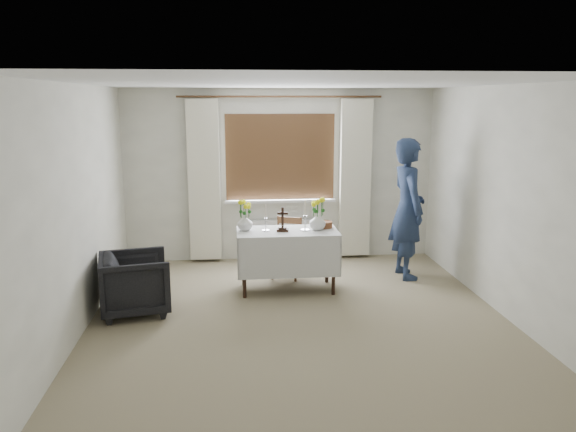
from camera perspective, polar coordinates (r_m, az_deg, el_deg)
The scene contains 12 objects.
ground at distance 6.14m, azimuth 1.26°, elevation -10.66°, with size 5.00×5.00×0.00m, color #9C8D6B.
altar_table at distance 6.99m, azimuth -0.07°, elevation -4.53°, with size 1.24×0.64×0.76m, color silver.
wooden_chair at distance 7.48m, azimuth -0.14°, elevation -3.28°, with size 0.37×0.37×0.80m, color #52311C, non-canonical shape.
armchair at distance 6.50m, azimuth -15.26°, elevation -6.63°, with size 0.72×0.74×0.68m, color black.
person at distance 7.56m, azimuth 12.06°, elevation 0.73°, with size 0.68×0.45×1.86m, color navy.
radiator at distance 8.34m, azimuth -0.75°, elevation -2.41°, with size 1.10×0.10×0.60m, color silver.
wooden_cross at distance 6.82m, azimuth -0.55°, elevation -0.34°, with size 0.14×0.10×0.30m, color black, non-canonical shape.
candlestick_left at distance 6.85m, azimuth -2.29°, elevation -0.19°, with size 0.09×0.09×0.32m, color silver, non-canonical shape.
candlestick_right at distance 6.87m, azimuth 1.74°, elevation 0.08°, with size 0.11×0.11×0.38m, color silver, non-canonical shape.
flower_vase_left at distance 6.90m, azimuth -4.38°, elevation -0.66°, with size 0.19×0.19×0.20m, color silver.
flower_vase_right at distance 6.92m, azimuth 3.01°, elevation -0.56°, with size 0.20×0.20×0.21m, color silver.
wicker_basket at distance 7.06m, azimuth 3.68°, elevation -0.86°, with size 0.21×0.21×0.08m, color brown.
Camera 1 is at (-0.70, -5.63, 2.35)m, focal length 35.00 mm.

